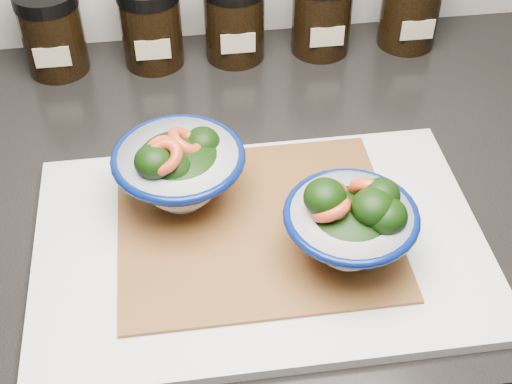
{
  "coord_description": "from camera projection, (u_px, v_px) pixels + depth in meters",
  "views": [
    {
      "loc": [
        -0.18,
        0.85,
        1.44
      ],
      "look_at": [
        -0.11,
        1.35,
        0.96
      ],
      "focal_mm": 50.0,
      "sensor_mm": 36.0,
      "label": 1
    }
  ],
  "objects": [
    {
      "name": "cabinet",
      "position": [
        317.0,
        383.0,
        1.14
      ],
      "size": [
        3.43,
        0.58,
        0.86
      ],
      "primitive_type": "cube",
      "color": "black",
      "rests_on": "ground"
    },
    {
      "name": "countertop",
      "position": [
        340.0,
        176.0,
        0.83
      ],
      "size": [
        3.5,
        0.6,
        0.04
      ],
      "primitive_type": "cube",
      "color": "black",
      "rests_on": "cabinet"
    },
    {
      "name": "cutting_board",
      "position": [
        260.0,
        244.0,
        0.72
      ],
      "size": [
        0.45,
        0.3,
        0.01
      ],
      "primitive_type": "cube",
      "color": "silver",
      "rests_on": "countertop"
    },
    {
      "name": "bamboo_mat",
      "position": [
        256.0,
        225.0,
        0.73
      ],
      "size": [
        0.28,
        0.24,
        0.0
      ],
      "primitive_type": "cube",
      "color": "#9D642F",
      "rests_on": "cutting_board"
    },
    {
      "name": "bowl_left",
      "position": [
        179.0,
        169.0,
        0.72
      ],
      "size": [
        0.14,
        0.14,
        0.1
      ],
      "rotation": [
        0.0,
        0.0,
        -0.43
      ],
      "color": "white",
      "rests_on": "bamboo_mat"
    },
    {
      "name": "bowl_right",
      "position": [
        352.0,
        224.0,
        0.67
      ],
      "size": [
        0.13,
        0.13,
        0.09
      ],
      "rotation": [
        0.0,
        0.0,
        -0.2
      ],
      "color": "white",
      "rests_on": "bamboo_mat"
    },
    {
      "name": "spice_jar_a",
      "position": [
        52.0,
        32.0,
        0.92
      ],
      "size": [
        0.08,
        0.08,
        0.11
      ],
      "color": "black",
      "rests_on": "countertop"
    },
    {
      "name": "spice_jar_b",
      "position": [
        151.0,
        25.0,
        0.93
      ],
      "size": [
        0.08,
        0.08,
        0.11
      ],
      "color": "black",
      "rests_on": "countertop"
    },
    {
      "name": "spice_jar_c",
      "position": [
        234.0,
        19.0,
        0.94
      ],
      "size": [
        0.08,
        0.08,
        0.11
      ],
      "color": "black",
      "rests_on": "countertop"
    },
    {
      "name": "spice_jar_d",
      "position": [
        322.0,
        12.0,
        0.95
      ],
      "size": [
        0.08,
        0.08,
        0.11
      ],
      "color": "black",
      "rests_on": "countertop"
    },
    {
      "name": "spice_jar_e",
      "position": [
        411.0,
        6.0,
        0.97
      ],
      "size": [
        0.08,
        0.08,
        0.11
      ],
      "color": "black",
      "rests_on": "countertop"
    }
  ]
}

